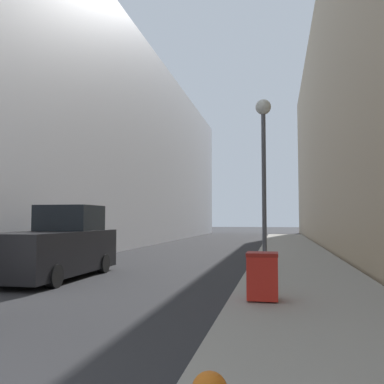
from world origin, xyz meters
name	(u,v)px	position (x,y,z in m)	size (l,w,h in m)	color
sidewalk_right	(296,258)	(5.31, 18.00, 0.07)	(3.73, 60.00, 0.13)	#9E998E
building_left_glass	(68,145)	(-10.39, 26.00, 7.22)	(12.00, 60.00, 14.44)	#BCBCC1
trash_bin	(263,276)	(4.18, 6.94, 0.65)	(0.66, 0.67, 1.02)	red
lamppost	(264,153)	(4.09, 11.66, 4.02)	(0.51, 0.51, 5.67)	#4C4C51
pickup_truck	(58,247)	(-2.35, 10.13, 0.98)	(2.05, 5.36, 2.32)	black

